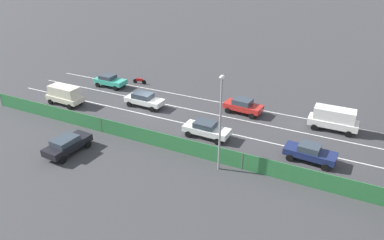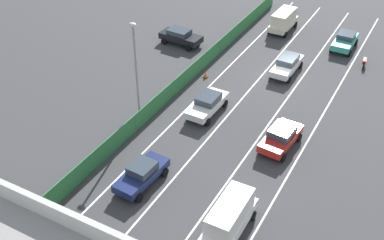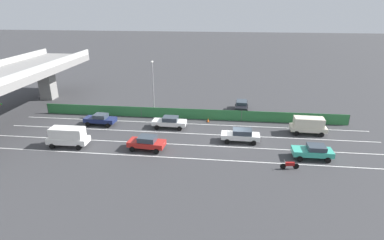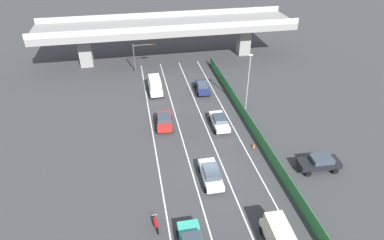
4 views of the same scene
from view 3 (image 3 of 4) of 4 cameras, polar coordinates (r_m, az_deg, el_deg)
name	(u,v)px [view 3 (image 3 of 4)]	position (r m, az deg, el deg)	size (l,w,h in m)	color
ground_plane	(233,141)	(38.65, 7.62, -3.87)	(300.00, 300.00, 0.00)	#38383A
lane_line_left_edge	(177,158)	(34.41, -2.73, -6.96)	(0.14, 48.39, 0.01)	silver
lane_line_mid_left	(182,144)	(37.43, -1.90, -4.53)	(0.14, 48.39, 0.01)	silver
lane_line_mid_right	(186,133)	(40.52, -1.20, -2.47)	(0.14, 48.39, 0.01)	silver
lane_line_right_edge	(189,124)	(43.65, -0.59, -0.70)	(0.14, 48.39, 0.01)	silver
green_fence	(190,114)	(45.22, -0.29, 1.14)	(0.10, 44.49, 1.56)	#2D753D
car_taxi_teal	(313,151)	(36.35, 21.43, -5.36)	(2.05, 4.27, 1.58)	teal
car_sedan_navy	(100,119)	(44.83, -16.55, 0.18)	(2.16, 4.44, 1.59)	navy
car_hatchback_white	(241,135)	(38.23, 9.00, -2.73)	(2.02, 4.67, 1.65)	silver
car_van_white	(68,136)	(39.31, -21.93, -2.75)	(2.07, 4.79, 2.34)	silver
car_van_cream	(308,125)	(42.70, 20.67, -0.81)	(2.16, 4.56, 2.22)	beige
car_sedan_white	(170,122)	(42.07, -4.15, -0.32)	(2.07, 4.62, 1.60)	white
car_sedan_red	(147,142)	(36.21, -8.33, -4.08)	(2.36, 4.38, 1.66)	red
motorcycle	(290,165)	(33.55, 17.56, -7.90)	(0.60, 1.95, 0.93)	black
parked_sedan_dark	(241,105)	(49.21, 9.11, 2.69)	(4.49, 2.24, 1.60)	black
street_lamp	(153,84)	(45.78, -7.21, 6.65)	(0.60, 0.36, 8.27)	gray
traffic_cone	(208,120)	(44.28, 2.97, -0.02)	(0.47, 0.47, 0.60)	orange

